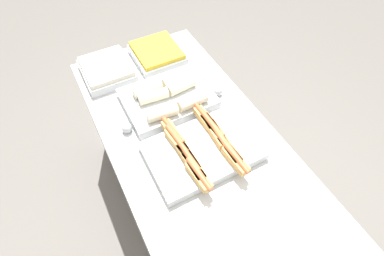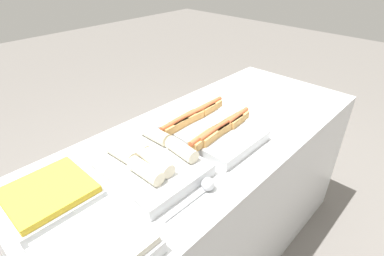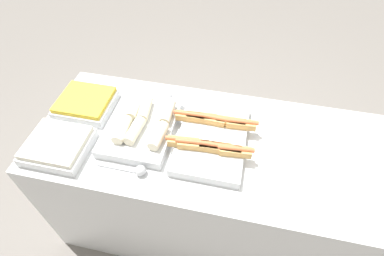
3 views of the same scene
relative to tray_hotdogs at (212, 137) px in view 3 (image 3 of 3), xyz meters
name	(u,v)px [view 3 (image 3 of 3)]	position (x,y,z in m)	size (l,w,h in m)	color
ground_plane	(208,218)	(0.02, 0.00, -0.91)	(12.00, 12.00, 0.00)	slate
counter	(211,187)	(0.02, 0.00, -0.47)	(1.83, 0.76, 0.87)	silver
tray_hotdogs	(212,137)	(0.00, 0.00, 0.00)	(0.43, 0.49, 0.10)	silver
tray_wraps	(142,125)	(-0.36, 0.00, 0.00)	(0.33, 0.44, 0.11)	silver
tray_side_front	(58,146)	(-0.72, -0.21, 0.00)	(0.29, 0.27, 0.07)	silver
tray_side_back	(86,103)	(-0.72, 0.09, 0.00)	(0.29, 0.27, 0.07)	silver
serving_spoon_near	(137,170)	(-0.30, -0.25, -0.02)	(0.24, 0.05, 0.05)	#B2B5BA
serving_spoon_far	(166,96)	(-0.31, 0.25, -0.02)	(0.22, 0.05, 0.05)	#B2B5BA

